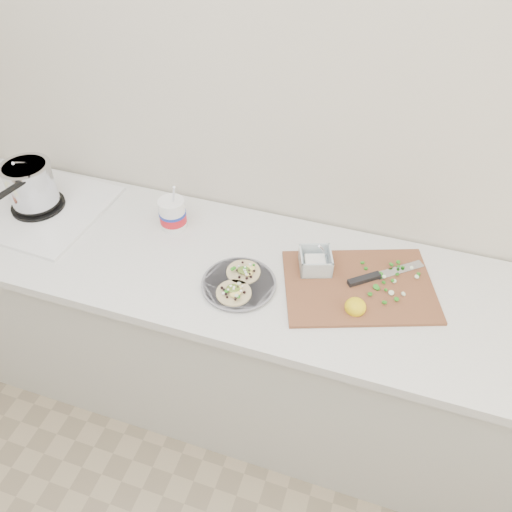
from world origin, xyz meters
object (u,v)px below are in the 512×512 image
(taco_plate, at_px, (239,282))
(cutboard, at_px, (355,281))
(tub, at_px, (173,212))
(stove, at_px, (34,193))

(taco_plate, xyz_separation_m, cutboard, (0.38, 0.13, 0.00))
(tub, relative_size, cutboard, 0.39)
(taco_plate, bearing_deg, cutboard, 18.87)
(taco_plate, height_order, tub, tub)
(cutboard, bearing_deg, tub, 153.26)
(stove, height_order, cutboard, stove)
(taco_plate, bearing_deg, tub, 147.32)
(tub, bearing_deg, taco_plate, -32.68)
(stove, distance_m, taco_plate, 0.93)
(taco_plate, relative_size, cutboard, 0.44)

